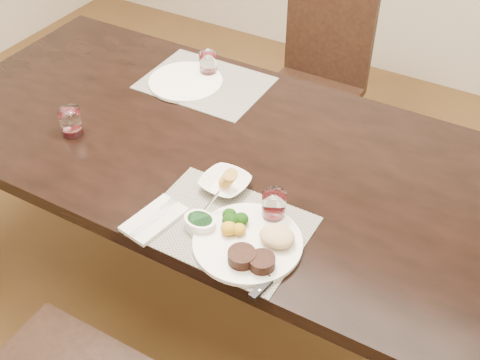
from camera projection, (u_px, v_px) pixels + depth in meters
The scene contains 15 objects.
ground_plane at pixel (215, 282), 2.52m from camera, with size 4.50×4.50×0.00m, color #482D17.
dining_table at pixel (209, 158), 2.08m from camera, with size 2.00×1.00×0.75m.
chair_far at pixel (317, 76), 2.80m from camera, with size 0.42×0.42×0.90m.
placemat_near at pixel (225, 226), 1.71m from camera, with size 0.46×0.34×0.00m, color gray.
placemat_far at pixel (205, 83), 2.29m from camera, with size 0.46×0.34×0.00m, color gray.
dinner_plate at pixel (252, 243), 1.64m from camera, with size 0.30×0.30×0.05m.
napkin_fork at pixel (154, 219), 1.72m from camera, with size 0.13×0.20×0.02m.
steak_knife at pixel (270, 277), 1.56m from camera, with size 0.04×0.26×0.01m.
cracker_bowl at pixel (225, 183), 1.82m from camera, with size 0.15×0.15×0.06m.
sauce_ramekin at pixel (200, 223), 1.69m from camera, with size 0.09×0.14×0.08m.
wine_glass_near at pixel (274, 207), 1.71m from camera, with size 0.07×0.07×0.09m.
far_plate at pixel (186, 82), 2.28m from camera, with size 0.28×0.28×0.01m, color white.
wine_glass_far at pixel (208, 65), 2.31m from camera, with size 0.07×0.07×0.09m.
wine_glass_side at pixel (71, 123), 2.02m from camera, with size 0.07×0.07×0.10m.
salt_cellar at pixel (72, 110), 2.14m from camera, with size 0.05×0.05×0.02m.
Camera 1 is at (0.90, -1.35, 1.98)m, focal length 45.00 mm.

